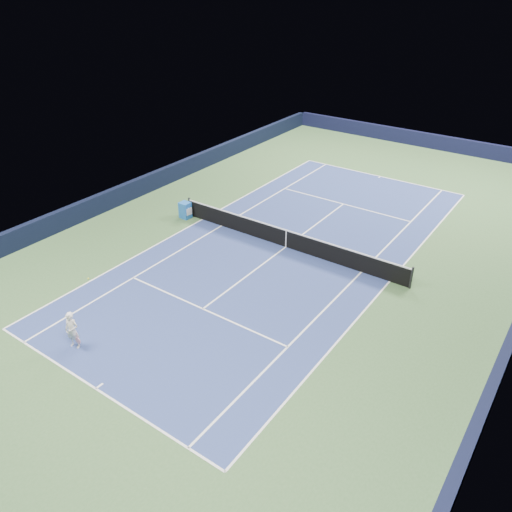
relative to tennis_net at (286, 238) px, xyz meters
The scene contains 18 objects.
ground 0.50m from the tennis_net, ahead, with size 40.00×40.00×0.00m, color #375830.
wall_far 19.83m from the tennis_net, 90.00° to the left, with size 22.00×0.35×1.10m, color black.
wall_left 10.83m from the tennis_net, behind, with size 0.35×40.00×1.10m, color black.
court_surface 0.50m from the tennis_net, ahead, with size 10.97×23.77×0.01m, color navy.
baseline_far 11.90m from the tennis_net, 90.00° to the left, with size 10.97×0.08×0.00m, color white.
baseline_near 11.90m from the tennis_net, 90.00° to the right, with size 10.97×0.08×0.00m, color white.
sideline_doubles_right 5.51m from the tennis_net, ahead, with size 0.08×23.77×0.00m, color white.
sideline_doubles_left 5.51m from the tennis_net, behind, with size 0.08×23.77×0.00m, color white.
sideline_singles_right 4.14m from the tennis_net, ahead, with size 0.08×23.77×0.00m, color white.
sideline_singles_left 4.14m from the tennis_net, behind, with size 0.08×23.77×0.00m, color white.
service_line_far 6.42m from the tennis_net, 90.00° to the left, with size 8.23×0.08×0.00m, color white.
service_line_near 6.42m from the tennis_net, 90.00° to the right, with size 8.23×0.08×0.00m, color white.
center_service_line 0.50m from the tennis_net, ahead, with size 0.08×12.80×0.00m, color white.
center_mark_far 11.75m from the tennis_net, 90.00° to the left, with size 0.08×0.30×0.00m, color white.
center_mark_near 11.75m from the tennis_net, 90.00° to the right, with size 0.08×0.30×0.00m, color white.
tennis_net is the anchor object (origin of this frame).
sponsor_cube 6.41m from the tennis_net, behind, with size 0.61×0.52×0.92m.
tennis_player 11.14m from the tennis_net, 102.06° to the right, with size 0.77×1.29×2.52m.
Camera 1 is at (11.36, -18.72, 12.19)m, focal length 35.00 mm.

